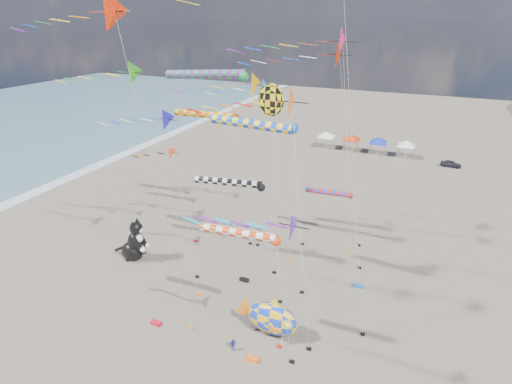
{
  "coord_description": "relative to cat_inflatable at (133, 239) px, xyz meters",
  "views": [
    {
      "loc": [
        11.92,
        -15.5,
        24.17
      ],
      "look_at": [
        -0.11,
        12.0,
        10.86
      ],
      "focal_mm": 28.0,
      "sensor_mm": 36.0,
      "label": 1
    }
  ],
  "objects": [
    {
      "name": "kite_bag_0",
      "position": [
        23.07,
        4.72,
        -2.31
      ],
      "size": [
        0.9,
        0.44,
        0.3
      ],
      "primitive_type": "cube",
      "color": "#1258B4",
      "rests_on": "ground"
    },
    {
      "name": "angelfish_kite",
      "position": [
        14.71,
        1.53,
        15.39
      ],
      "size": [
        3.74,
        3.02,
        19.32
      ],
      "color": "yellow",
      "rests_on": "ground"
    },
    {
      "name": "windsock_3",
      "position": [
        5.48,
        7.77,
        12.09
      ],
      "size": [
        8.86,
        0.75,
        15.0
      ],
      "color": "#D95A12",
      "rests_on": "ground"
    },
    {
      "name": "delta_kite_5",
      "position": [
        1.15,
        5.71,
        7.7
      ],
      "size": [
        7.28,
        1.68,
        11.38
      ],
      "color": "#F75114",
      "rests_on": "ground"
    },
    {
      "name": "delta_kite_4",
      "position": [
        10.79,
        10.05,
        14.71
      ],
      "size": [
        10.3,
        1.78,
        18.46
      ],
      "color": "#2181BF",
      "rests_on": "ground"
    },
    {
      "name": "delta_kite_1",
      "position": [
        17.24,
        10.52,
        19.3
      ],
      "size": [
        14.77,
        3.0,
        23.5
      ],
      "color": "#DF225C",
      "rests_on": "ground"
    },
    {
      "name": "child_blue",
      "position": [
        15.51,
        -7.3,
        -1.9
      ],
      "size": [
        0.68,
        0.64,
        1.13
      ],
      "primitive_type": "imported",
      "rotation": [
        0.0,
        0.0,
        0.7
      ],
      "color": "#3136BC",
      "rests_on": "ground"
    },
    {
      "name": "windsock_1",
      "position": [
        18.01,
        12.42,
        3.48
      ],
      "size": [
        6.82,
        0.61,
        6.31
      ],
      "color": "red",
      "rests_on": "ground"
    },
    {
      "name": "delta_kite_9",
      "position": [
        7.19,
        -6.56,
        21.78
      ],
      "size": [
        12.58,
        2.72,
        25.85
      ],
      "color": "red",
      "rests_on": "ground"
    },
    {
      "name": "tent_row",
      "position": [
        16.25,
        47.21,
        0.69
      ],
      "size": [
        19.2,
        4.2,
        3.8
      ],
      "color": "white",
      "rests_on": "ground"
    },
    {
      "name": "windsock_0",
      "position": [
        5.73,
        7.82,
        16.22
      ],
      "size": [
        10.38,
        0.97,
        19.21
      ],
      "color": "#188541",
      "rests_on": "ground"
    },
    {
      "name": "delta_kite_8",
      "position": [
        20.05,
        -10.2,
        11.06
      ],
      "size": [
        10.75,
        1.9,
        14.83
      ],
      "color": "#5A1DA1",
      "rests_on": "ground"
    },
    {
      "name": "kite_bag_3",
      "position": [
        12.5,
        1.16,
        -2.31
      ],
      "size": [
        0.9,
        0.44,
        0.3
      ],
      "primitive_type": "cube",
      "color": "black",
      "rests_on": "ground"
    },
    {
      "name": "windsock_4",
      "position": [
        10.17,
        3.59,
        6.8
      ],
      "size": [
        8.67,
        0.78,
        9.69
      ],
      "color": "black",
      "rests_on": "ground"
    },
    {
      "name": "delta_kite_6",
      "position": [
        10.81,
        6.41,
        15.7
      ],
      "size": [
        13.1,
        2.6,
        19.72
      ],
      "color": "#DD9C06",
      "rests_on": "ground"
    },
    {
      "name": "kite_bag_2",
      "position": [
        17.34,
        -7.64,
        -2.31
      ],
      "size": [
        0.9,
        0.44,
        0.3
      ],
      "primitive_type": "cube",
      "color": "orange",
      "rests_on": "ground"
    },
    {
      "name": "delta_kite_7",
      "position": [
        3.69,
        -2.53,
        17.27
      ],
      "size": [
        12.69,
        2.04,
        21.12
      ],
      "color": "#27931A",
      "rests_on": "ground"
    },
    {
      "name": "windsock_2",
      "position": [
        13.48,
        1.66,
        13.34
      ],
      "size": [
        9.27,
        0.86,
        16.29
      ],
      "color": "blue",
      "rests_on": "ground"
    },
    {
      "name": "person_adult",
      "position": [
        16.08,
        -4.72,
        -1.59
      ],
      "size": [
        0.74,
        0.61,
        1.74
      ],
      "primitive_type": "imported",
      "rotation": [
        0.0,
        0.0,
        0.35
      ],
      "color": "gray",
      "rests_on": "ground"
    },
    {
      "name": "delta_kite_2",
      "position": [
        17.37,
        7.92,
        18.36
      ],
      "size": [
        13.87,
        2.59,
        22.39
      ],
      "color": "red",
      "rests_on": "ground"
    },
    {
      "name": "delta_kite_3",
      "position": [
        3.74,
        -0.2,
        12.86
      ],
      "size": [
        10.95,
        2.15,
        16.72
      ],
      "color": "#1C14BF",
      "rests_on": "ground"
    },
    {
      "name": "kite_bag_1",
      "position": [
        8.22,
        -7.38,
        -2.31
      ],
      "size": [
        0.9,
        0.44,
        0.3
      ],
      "primitive_type": "cube",
      "color": "red",
      "rests_on": "ground"
    },
    {
      "name": "parked_car",
      "position": [
        31.53,
        45.21,
        -1.89
      ],
      "size": [
        3.4,
        1.48,
        1.14
      ],
      "primitive_type": "imported",
      "rotation": [
        0.0,
        0.0,
        1.53
      ],
      "color": "#26262D",
      "rests_on": "ground"
    },
    {
      "name": "cat_inflatable",
      "position": [
        0.0,
        0.0,
        0.0
      ],
      "size": [
        3.75,
        2.04,
        4.92
      ],
      "primitive_type": null,
      "rotation": [
        0.0,
        0.0,
        0.06
      ],
      "color": "black",
      "rests_on": "ground"
    },
    {
      "name": "child_green",
      "position": [
        16.58,
        -3.88,
        -1.88
      ],
      "size": [
        0.7,
        0.64,
        1.17
      ],
      "primitive_type": "imported",
      "rotation": [
        0.0,
        0.0,
        -0.44
      ],
      "color": "#248A44",
      "rests_on": "ground"
    },
    {
      "name": "delta_kite_0",
      "position": [
        18.07,
        -4.87,
        16.45
      ],
      "size": [
        9.74,
        2.41,
        20.37
      ],
      "color": "orange",
      "rests_on": "ground"
    },
    {
      "name": "windsock_5",
      "position": [
        16.12,
        -6.63,
        7.8
      ],
      "size": [
        7.48,
        0.68,
        10.68
      ],
      "color": "red",
      "rests_on": "ground"
    },
    {
      "name": "fish_inflatable",
      "position": [
        17.69,
        -4.57,
        -0.71
      ],
      "size": [
        5.74,
        2.09,
        3.95
      ],
      "color": "blue",
      "rests_on": "ground"
    }
  ]
}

